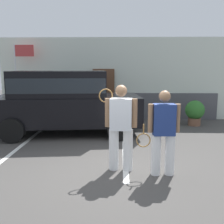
# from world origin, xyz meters

# --- Properties ---
(ground_plane) EXTENTS (40.00, 40.00, 0.00)m
(ground_plane) POSITION_xyz_m (0.00, 0.00, 0.00)
(ground_plane) COLOR #423F3D
(parking_stripe_0) EXTENTS (0.12, 4.40, 0.01)m
(parking_stripe_0) POSITION_xyz_m (-2.64, 1.50, 0.00)
(parking_stripe_0) COLOR silver
(parking_stripe_0) RESTS_ON ground_plane
(parking_stripe_1) EXTENTS (0.12, 4.40, 0.01)m
(parking_stripe_1) POSITION_xyz_m (0.24, 1.50, 0.00)
(parking_stripe_1) COLOR silver
(parking_stripe_1) RESTS_ON ground_plane
(house_frontage) EXTENTS (9.86, 0.40, 3.38)m
(house_frontage) POSITION_xyz_m (-0.01, 5.90, 1.59)
(house_frontage) COLOR silver
(house_frontage) RESTS_ON ground_plane
(parked_suv) EXTENTS (4.77, 2.55, 2.05)m
(parked_suv) POSITION_xyz_m (-1.67, 3.08, 1.15)
(parked_suv) COLOR black
(parked_suv) RESTS_ON ground_plane
(tennis_player_man) EXTENTS (0.80, 0.32, 1.81)m
(tennis_player_man) POSITION_xyz_m (0.13, 0.01, 0.95)
(tennis_player_man) COLOR white
(tennis_player_man) RESTS_ON ground_plane
(tennis_player_woman) EXTENTS (0.90, 0.29, 1.72)m
(tennis_player_woman) POSITION_xyz_m (0.98, -0.22, 0.89)
(tennis_player_woman) COLOR white
(tennis_player_woman) RESTS_ON ground_plane
(potted_plant_by_porch) EXTENTS (0.53, 0.53, 0.70)m
(potted_plant_by_porch) POSITION_xyz_m (2.17, 4.78, 0.39)
(potted_plant_by_porch) COLOR gray
(potted_plant_by_porch) RESTS_ON ground_plane
(potted_plant_secondary) EXTENTS (0.72, 0.72, 0.94)m
(potted_plant_secondary) POSITION_xyz_m (2.91, 4.53, 0.52)
(potted_plant_secondary) COLOR brown
(potted_plant_secondary) RESTS_ON ground_plane
(flag_pole) EXTENTS (0.80, 0.05, 3.09)m
(flag_pole) POSITION_xyz_m (-3.92, 5.31, 2.14)
(flag_pole) COLOR silver
(flag_pole) RESTS_ON ground_plane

